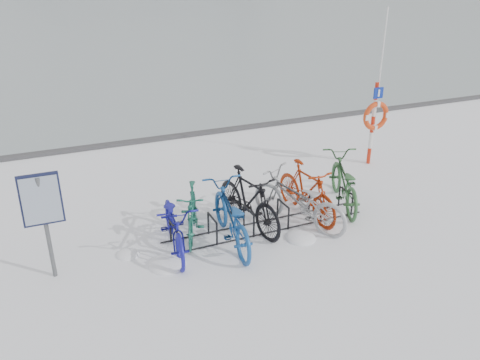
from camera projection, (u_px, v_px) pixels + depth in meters
The scene contains 13 objects.
ground at pixel (266, 227), 8.91m from camera, with size 900.00×900.00×0.00m, color white.
quay_edge at pixel (177, 136), 13.85m from camera, with size 400.00×0.25×0.10m, color #3F3F42.
bike_rack at pixel (266, 219), 8.84m from camera, with size 4.00×0.48×0.46m.
info_board at pixel (42, 205), 6.95m from camera, with size 0.59×0.23×1.76m.
lifebuoy_station at pixel (375, 116), 11.42m from camera, with size 0.73×0.22×3.77m.
bike_0 at pixel (174, 222), 8.05m from camera, with size 0.67×1.93×1.01m, color navy.
bike_1 at pixel (192, 211), 8.49m from camera, with size 0.46×1.63×0.98m, color #175846.
bike_2 at pixel (230, 215), 8.23m from camera, with size 0.72×2.07×1.09m, color #174A90.
bike_3 at pixel (248, 198), 8.74m from camera, with size 0.55×1.95×1.17m, color black.
bike_4 at pixel (298, 199), 8.81m from camera, with size 0.72×2.08×1.09m, color #9EA1A5.
bike_5 at pixel (306, 189), 9.17m from camera, with size 0.52×1.86×1.12m, color #992708.
bike_6 at pixel (344, 180), 9.64m from camera, with size 0.72×2.05×1.08m, color #2D5C31.
snow_drifts at pixel (233, 240), 8.48m from camera, with size 4.02×1.76×0.22m.
Camera 1 is at (-3.57, -6.96, 4.39)m, focal length 35.00 mm.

